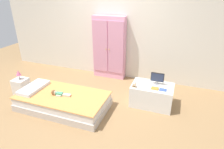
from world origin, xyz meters
TOP-DOWN VIEW (x-y plane):
  - ground_plane at (0.00, 0.00)m, footprint 10.00×10.00m
  - back_wall at (0.00, 1.57)m, footprint 6.40×0.05m
  - bed at (-0.42, -0.27)m, footprint 1.76×0.92m
  - pillow at (-1.10, -0.27)m, footprint 0.32×0.66m
  - doll at (-0.50, -0.32)m, footprint 0.39×0.15m
  - nightstand at (-1.54, -0.18)m, footprint 0.28×0.28m
  - table_lamp at (-1.54, -0.18)m, footprint 0.11×0.11m
  - wardrobe at (-0.08, 1.42)m, footprint 0.83×0.24m
  - tv_stand at (1.21, 0.45)m, footprint 0.81×0.53m
  - tv_monitor at (1.27, 0.54)m, footprint 0.26×0.10m
  - rocking_horse_toy at (0.89, 0.26)m, footprint 0.10×0.04m
  - book_orange at (1.27, 0.33)m, footprint 0.14×0.11m
  - book_blue at (1.42, 0.33)m, footprint 0.13×0.10m

SIDE VIEW (x-z plane):
  - ground_plane at x=0.00m, z-range -0.02..0.00m
  - bed at x=-0.42m, z-range 0.00..0.30m
  - nightstand at x=-1.54m, z-range 0.00..0.40m
  - tv_stand at x=1.21m, z-range 0.00..0.44m
  - pillow at x=-1.10m, z-range 0.30..0.36m
  - doll at x=-0.50m, z-range 0.29..0.39m
  - book_blue at x=1.42m, z-range 0.44..0.45m
  - book_orange at x=1.27m, z-range 0.44..0.45m
  - rocking_horse_toy at x=0.89m, z-range 0.43..0.55m
  - table_lamp at x=-1.54m, z-range 0.44..0.64m
  - tv_monitor at x=1.27m, z-range 0.46..0.70m
  - wardrobe at x=-0.08m, z-range 0.00..1.59m
  - back_wall at x=0.00m, z-range 0.00..2.70m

